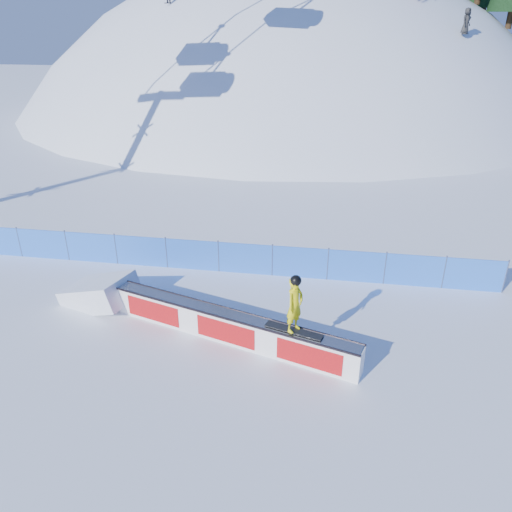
# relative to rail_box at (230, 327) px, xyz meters

# --- Properties ---
(ground) EXTENTS (160.00, 160.00, 0.00)m
(ground) POSITION_rel_rail_box_xyz_m (-2.30, -0.26, -0.46)
(ground) COLOR white
(ground) RESTS_ON ground
(snow_hill) EXTENTS (64.00, 64.00, 64.00)m
(snow_hill) POSITION_rel_rail_box_xyz_m (-2.30, 41.74, -18.46)
(snow_hill) COLOR white
(snow_hill) RESTS_ON ground
(safety_fence) EXTENTS (22.05, 0.05, 1.30)m
(safety_fence) POSITION_rel_rail_box_xyz_m (-2.30, 4.24, 0.14)
(safety_fence) COLOR blue
(safety_fence) RESTS_ON ground
(rail_box) EXTENTS (7.67, 2.83, 0.94)m
(rail_box) POSITION_rel_rail_box_xyz_m (0.00, 0.00, 0.00)
(rail_box) COLOR white
(rail_box) RESTS_ON ground
(snow_ramp) EXTENTS (2.78, 2.17, 1.52)m
(snow_ramp) POSITION_rel_rail_box_xyz_m (-4.69, 1.44, -0.46)
(snow_ramp) COLOR white
(snow_ramp) RESTS_ON ground
(snowboarder) EXTENTS (1.64, 0.76, 1.70)m
(snowboarder) POSITION_rel_rail_box_xyz_m (1.91, -0.59, 1.31)
(snowboarder) COLOR black
(snowboarder) RESTS_ON rail_box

